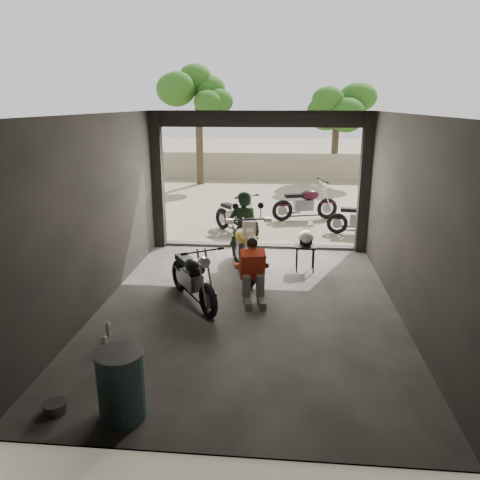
% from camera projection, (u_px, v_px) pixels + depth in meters
% --- Properties ---
extents(ground, '(80.00, 80.00, 0.00)m').
position_uv_depth(ground, '(248.00, 308.00, 7.97)').
color(ground, '#7A6D56').
rests_on(ground, ground).
extents(garage, '(7.00, 7.13, 3.20)m').
position_uv_depth(garage, '(251.00, 228.00, 8.13)').
color(garage, '#2D2B28').
rests_on(garage, ground).
extents(boundary_wall, '(18.00, 0.30, 1.20)m').
position_uv_depth(boundary_wall, '(271.00, 166.00, 21.17)').
color(boundary_wall, gray).
rests_on(boundary_wall, ground).
extents(tree_left, '(2.20, 2.20, 5.60)m').
position_uv_depth(tree_left, '(198.00, 87.00, 19.05)').
color(tree_left, '#382B1E').
rests_on(tree_left, ground).
extents(tree_right, '(2.20, 2.20, 5.00)m').
position_uv_depth(tree_right, '(338.00, 98.00, 20.09)').
color(tree_right, '#382B1E').
rests_on(tree_right, ground).
extents(main_bike, '(1.29, 2.10, 1.30)m').
position_uv_depth(main_bike, '(243.00, 242.00, 9.45)').
color(main_bike, beige).
rests_on(main_bike, ground).
extents(left_bike, '(1.46, 1.74, 1.11)m').
position_uv_depth(left_bike, '(192.00, 273.00, 8.02)').
color(left_bike, black).
rests_on(left_bike, ground).
extents(outside_bike_a, '(1.60, 1.71, 1.12)m').
position_uv_depth(outside_bike_a, '(236.00, 214.00, 12.28)').
color(outside_bike_a, black).
rests_on(outside_bike_a, ground).
extents(outside_bike_b, '(1.89, 1.20, 1.19)m').
position_uv_depth(outside_bike_b, '(305.00, 200.00, 13.80)').
color(outside_bike_b, '#370D1A').
rests_on(outside_bike_b, ground).
extents(outside_bike_c, '(1.64, 0.87, 1.05)m').
position_uv_depth(outside_bike_c, '(362.00, 216.00, 12.21)').
color(outside_bike_c, black).
rests_on(outside_bike_c, ground).
extents(rider, '(0.67, 0.50, 1.65)m').
position_uv_depth(rider, '(243.00, 231.00, 9.64)').
color(rider, black).
rests_on(rider, ground).
extents(mechanic, '(0.70, 0.86, 1.10)m').
position_uv_depth(mechanic, '(253.00, 274.00, 8.00)').
color(mechanic, '#B83518').
rests_on(mechanic, ground).
extents(stool, '(0.40, 0.40, 0.56)m').
position_uv_depth(stool, '(305.00, 249.00, 9.60)').
color(stool, black).
rests_on(stool, ground).
extents(helmet, '(0.42, 0.43, 0.30)m').
position_uv_depth(helmet, '(306.00, 237.00, 9.59)').
color(helmet, silver).
rests_on(helmet, stool).
extents(oil_drum, '(0.62, 0.62, 0.80)m').
position_uv_depth(oil_drum, '(121.00, 386.00, 5.09)').
color(oil_drum, '#375B5D').
rests_on(oil_drum, ground).
extents(sign_post, '(0.71, 0.08, 2.12)m').
position_uv_depth(sign_post, '(429.00, 193.00, 10.54)').
color(sign_post, black).
rests_on(sign_post, ground).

